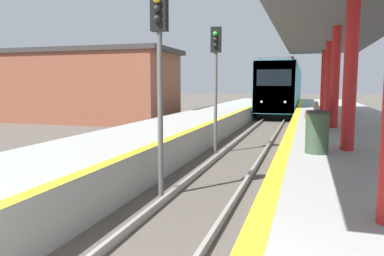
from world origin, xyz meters
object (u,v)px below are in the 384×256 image
Objects in this scene: signal_near at (159,54)px; bench at (313,114)px; signal_mid at (216,66)px; train at (283,88)px; trash_bin at (317,132)px.

bench is at bearing 62.62° from signal_near.
signal_mid is 2.38× the size of bench.
train is at bearing 87.35° from signal_mid.
trash_bin is at bearing -52.61° from signal_mid.
signal_mid is 5.94m from trash_bin.
signal_near is (-0.99, -28.72, 0.96)m from train.
signal_mid is (-1.07, -23.07, 0.96)m from train.
signal_mid is at bearing -92.65° from train.
signal_mid is at bearing -166.21° from bench.
signal_near and signal_mid have the same top height.
bench is at bearing 90.13° from trash_bin.
train is 4.78× the size of signal_near.
signal_mid reaches higher than trash_bin.
bench is at bearing 13.79° from signal_mid.
train is at bearing 96.09° from bench.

